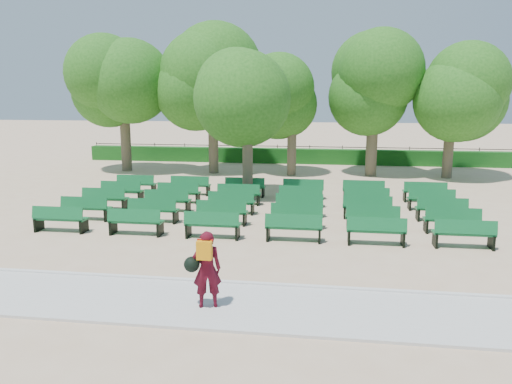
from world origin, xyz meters
TOP-DOWN VIEW (x-y plane):
  - ground at (0.00, 0.00)m, footprint 120.00×120.00m
  - paving at (0.00, -7.40)m, footprint 30.00×2.20m
  - curb at (0.00, -6.25)m, footprint 30.00×0.12m
  - hedge at (0.00, 14.00)m, footprint 26.00×0.70m
  - fence at (0.00, 14.40)m, footprint 26.00×0.10m
  - tree_line at (0.00, 10.00)m, footprint 21.80×6.80m
  - bench_array at (-0.02, 0.45)m, footprint 1.66×0.56m
  - tree_among at (-1.02, 2.75)m, footprint 4.04×4.04m
  - person at (-0.18, -7.57)m, footprint 0.77×0.51m

SIDE VIEW (x-z plane):
  - ground at x=0.00m, z-range 0.00..0.00m
  - fence at x=0.00m, z-range -0.51..0.51m
  - tree_line at x=0.00m, z-range -3.52..3.52m
  - paving at x=0.00m, z-range 0.00..0.06m
  - curb at x=0.00m, z-range 0.00..0.10m
  - bench_array at x=-0.02m, z-range -0.43..0.60m
  - hedge at x=0.00m, z-range 0.00..0.90m
  - person at x=-0.18m, z-range 0.09..1.63m
  - tree_among at x=-1.02m, z-range 1.07..6.88m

